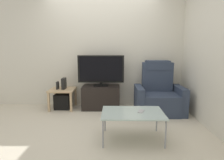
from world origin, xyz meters
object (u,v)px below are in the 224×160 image
(recliner_armchair, at_px, (159,95))
(coffee_table, at_px, (133,114))
(book_upright, at_px, (58,85))
(cell_phone, at_px, (141,111))
(side_table, at_px, (63,92))
(television, at_px, (101,70))
(game_console, at_px, (64,83))
(tv_stand, at_px, (101,97))
(subwoofer_box, at_px, (63,101))

(recliner_armchair, xyz_separation_m, coffee_table, (-0.66, -1.23, 0.02))
(book_upright, xyz_separation_m, cell_phone, (1.65, -1.41, -0.11))
(side_table, xyz_separation_m, coffee_table, (1.43, -1.46, 0.01))
(television, distance_m, game_console, 0.88)
(game_console, distance_m, coffee_table, 2.03)
(tv_stand, distance_m, book_upright, 1.00)
(coffee_table, bearing_deg, recliner_armchair, 61.64)
(book_upright, height_order, coffee_table, book_upright)
(television, relative_size, book_upright, 6.11)
(book_upright, height_order, cell_phone, book_upright)
(recliner_armchair, distance_m, cell_phone, 1.32)
(recliner_armchair, relative_size, game_console, 4.45)
(coffee_table, bearing_deg, subwoofer_box, 134.42)
(coffee_table, bearing_deg, tv_stand, 111.09)
(television, relative_size, subwoofer_box, 3.04)
(tv_stand, height_order, side_table, tv_stand)
(side_table, bearing_deg, book_upright, -168.69)
(game_console, bearing_deg, recliner_armchair, -6.59)
(television, relative_size, cell_phone, 6.77)
(tv_stand, relative_size, game_console, 3.38)
(game_console, bearing_deg, coffee_table, -46.48)
(side_table, distance_m, game_console, 0.19)
(recliner_armchair, distance_m, coffee_table, 1.40)
(television, height_order, side_table, television)
(game_console, xyz_separation_m, cell_phone, (1.52, -1.44, -0.15))
(television, bearing_deg, game_console, -178.39)
(television, height_order, recliner_armchair, television)
(game_console, bearing_deg, book_upright, -167.47)
(subwoofer_box, height_order, coffee_table, coffee_table)
(book_upright, bearing_deg, television, 3.17)
(tv_stand, bearing_deg, book_upright, -177.96)
(recliner_armchair, bearing_deg, television, 177.71)
(side_table, distance_m, book_upright, 0.18)
(television, height_order, book_upright, television)
(book_upright, xyz_separation_m, game_console, (0.14, 0.03, 0.04))
(subwoofer_box, bearing_deg, coffee_table, -45.58)
(side_table, bearing_deg, cell_phone, -42.68)
(book_upright, bearing_deg, subwoofer_box, 11.31)
(tv_stand, distance_m, game_console, 0.88)
(cell_phone, bearing_deg, television, 135.61)
(side_table, distance_m, cell_phone, 2.11)
(coffee_table, bearing_deg, cell_phone, 11.41)
(book_upright, distance_m, coffee_table, 2.10)
(television, relative_size, game_console, 4.19)
(tv_stand, bearing_deg, coffee_table, -68.91)
(side_table, distance_m, subwoofer_box, 0.21)
(side_table, relative_size, cell_phone, 3.60)
(tv_stand, xyz_separation_m, coffee_table, (0.57, -1.47, 0.13))
(television, height_order, coffee_table, television)
(coffee_table, height_order, cell_phone, cell_phone)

